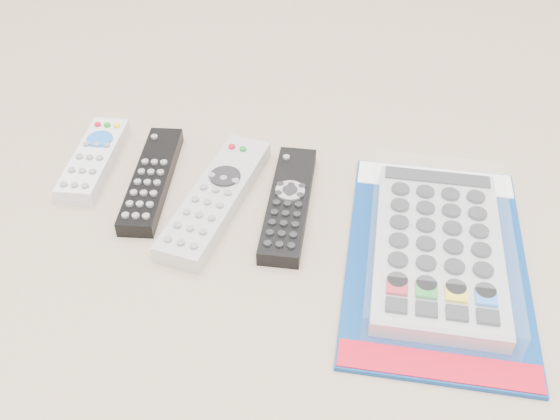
% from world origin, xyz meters
% --- Properties ---
extents(remote_small_grey, '(0.07, 0.17, 0.02)m').
position_xyz_m(remote_small_grey, '(-0.24, 0.01, 0.01)').
color(remote_small_grey, silver).
rests_on(remote_small_grey, ground).
extents(remote_slim_black, '(0.08, 0.20, 0.02)m').
position_xyz_m(remote_slim_black, '(-0.15, -0.00, 0.01)').
color(remote_slim_black, black).
rests_on(remote_slim_black, ground).
extents(remote_silver_dvd, '(0.08, 0.23, 0.03)m').
position_xyz_m(remote_silver_dvd, '(-0.06, -0.02, 0.01)').
color(remote_silver_dvd, '#B7B7BB').
rests_on(remote_silver_dvd, ground).
extents(remote_large_black, '(0.07, 0.20, 0.02)m').
position_xyz_m(remote_large_black, '(0.03, -0.00, 0.01)').
color(remote_large_black, black).
rests_on(remote_large_black, ground).
extents(jumbo_remote_packaged, '(0.22, 0.34, 0.04)m').
position_xyz_m(jumbo_remote_packaged, '(0.20, -0.04, 0.02)').
color(jumbo_remote_packaged, navy).
rests_on(jumbo_remote_packaged, ground).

